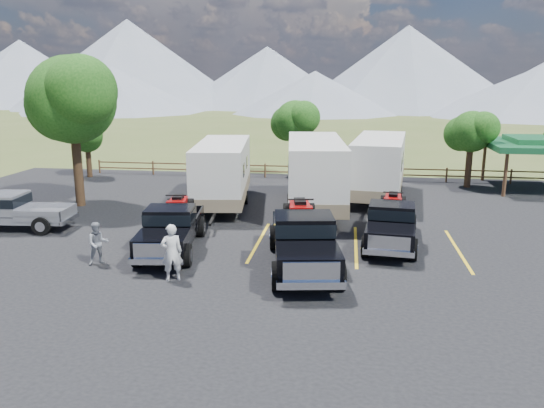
# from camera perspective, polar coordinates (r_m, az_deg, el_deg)

# --- Properties ---
(ground) EXTENTS (320.00, 320.00, 0.00)m
(ground) POSITION_cam_1_polar(r_m,az_deg,el_deg) (18.17, 2.76, -8.18)
(ground) COLOR #465825
(ground) RESTS_ON ground
(asphalt_lot) EXTENTS (44.00, 34.00, 0.04)m
(asphalt_lot) POSITION_cam_1_polar(r_m,az_deg,el_deg) (20.98, 3.54, -5.14)
(asphalt_lot) COLOR black
(asphalt_lot) RESTS_ON ground
(stall_lines) EXTENTS (12.12, 5.50, 0.01)m
(stall_lines) POSITION_cam_1_polar(r_m,az_deg,el_deg) (21.92, 3.76, -4.26)
(stall_lines) COLOR yellow
(stall_lines) RESTS_ON asphalt_lot
(tree_big_nw) EXTENTS (5.54, 5.18, 7.84)m
(tree_big_nw) POSITION_cam_1_polar(r_m,az_deg,el_deg) (29.46, -20.77, 10.44)
(tree_big_nw) COLOR black
(tree_big_nw) RESTS_ON ground
(tree_ne_a) EXTENTS (3.11, 2.92, 4.76)m
(tree_ne_a) POSITION_cam_1_polar(r_m,az_deg,el_deg) (34.80, 20.63, 7.28)
(tree_ne_a) COLOR black
(tree_ne_a) RESTS_ON ground
(tree_north) EXTENTS (3.46, 3.24, 5.25)m
(tree_north) POSITION_cam_1_polar(r_m,az_deg,el_deg) (36.14, 2.49, 8.87)
(tree_north) COLOR black
(tree_north) RESTS_ON ground
(tree_nw_small) EXTENTS (2.59, 2.43, 3.85)m
(tree_nw_small) POSITION_cam_1_polar(r_m,az_deg,el_deg) (38.32, -19.31, 6.81)
(tree_nw_small) COLOR black
(tree_nw_small) RESTS_ON ground
(rail_fence) EXTENTS (36.12, 0.12, 1.00)m
(rail_fence) POSITION_cam_1_polar(r_m,az_deg,el_deg) (35.85, 8.79, 3.49)
(rail_fence) COLOR brown
(rail_fence) RESTS_ON ground
(pavilion) EXTENTS (6.20, 6.20, 3.22)m
(pavilion) POSITION_cam_1_polar(r_m,az_deg,el_deg) (35.93, 26.84, 5.75)
(pavilion) COLOR brown
(pavilion) RESTS_ON ground
(mountain_range) EXTENTS (209.00, 71.00, 20.00)m
(mountain_range) POSITION_cam_1_polar(r_m,az_deg,el_deg) (123.15, 3.99, 13.92)
(mountain_range) COLOR gray
(mountain_range) RESTS_ON ground
(rig_left) EXTENTS (2.71, 6.10, 1.97)m
(rig_left) POSITION_cam_1_polar(r_m,az_deg,el_deg) (21.27, -10.73, -2.36)
(rig_left) COLOR black
(rig_left) RESTS_ON asphalt_lot
(rig_center) EXTENTS (3.13, 6.86, 2.21)m
(rig_center) POSITION_cam_1_polar(r_m,az_deg,el_deg) (19.05, 3.37, -3.65)
(rig_center) COLOR black
(rig_center) RESTS_ON asphalt_lot
(rig_right) EXTENTS (2.50, 5.94, 1.93)m
(rig_right) POSITION_cam_1_polar(r_m,az_deg,el_deg) (22.20, 12.71, -1.84)
(rig_right) COLOR black
(rig_right) RESTS_ON asphalt_lot
(trailer_left) EXTENTS (3.51, 9.71, 3.36)m
(trailer_left) POSITION_cam_1_polar(r_m,az_deg,el_deg) (28.16, -5.34, 3.35)
(trailer_left) COLOR white
(trailer_left) RESTS_ON asphalt_lot
(trailer_center) EXTENTS (3.58, 10.46, 3.61)m
(trailer_center) POSITION_cam_1_polar(r_m,az_deg,el_deg) (27.07, 4.65, 3.25)
(trailer_center) COLOR white
(trailer_center) RESTS_ON asphalt_lot
(trailer_right) EXTENTS (3.51, 9.94, 3.43)m
(trailer_right) POSITION_cam_1_polar(r_m,az_deg,el_deg) (30.27, 11.42, 3.93)
(trailer_right) COLOR white
(trailer_right) RESTS_ON asphalt_lot
(pickup_silver) EXTENTS (5.63, 2.33, 1.65)m
(pickup_silver) POSITION_cam_1_polar(r_m,az_deg,el_deg) (26.43, -26.23, -0.65)
(pickup_silver) COLOR #9799A0
(pickup_silver) RESTS_ON asphalt_lot
(person_a) EXTENTS (0.85, 0.73, 1.96)m
(person_a) POSITION_cam_1_polar(r_m,az_deg,el_deg) (18.03, -10.74, -5.14)
(person_a) COLOR silver
(person_a) RESTS_ON asphalt_lot
(person_b) EXTENTS (0.98, 0.92, 1.59)m
(person_b) POSITION_cam_1_polar(r_m,az_deg,el_deg) (20.27, -18.21, -4.05)
(person_b) COLOR gray
(person_b) RESTS_ON asphalt_lot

